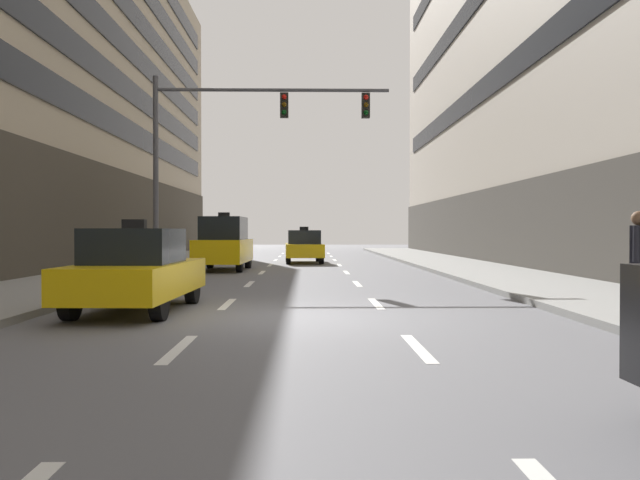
{
  "coord_description": "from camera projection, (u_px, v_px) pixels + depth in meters",
  "views": [
    {
      "loc": [
        0.11,
        -11.15,
        1.52
      ],
      "look_at": [
        0.76,
        21.13,
        1.07
      ],
      "focal_mm": 35.41,
      "sensor_mm": 36.0,
      "label": 1
    }
  ],
  "objects": [
    {
      "name": "lane_stripe_l2_s6",
      "position": [
        346.0,
        272.0,
        23.2
      ],
      "size": [
        0.16,
        2.0,
        0.01
      ],
      "primitive_type": "cube",
      "color": "silver",
      "rests_on": "ground"
    },
    {
      "name": "lane_stripe_l2_s8",
      "position": [
        335.0,
        260.0,
        33.19
      ],
      "size": [
        0.16,
        2.0,
        0.01
      ],
      "primitive_type": "cube",
      "color": "silver",
      "rests_on": "ground"
    },
    {
      "name": "lane_stripe_l1_s5",
      "position": [
        249.0,
        284.0,
        18.14
      ],
      "size": [
        0.16,
        2.0,
        0.01
      ],
      "primitive_type": "cube",
      "color": "silver",
      "rests_on": "ground"
    },
    {
      "name": "lane_stripe_l1_s9",
      "position": [
        280.0,
        256.0,
        38.13
      ],
      "size": [
        0.16,
        2.0,
        0.01
      ],
      "primitive_type": "cube",
      "color": "silver",
      "rests_on": "ground"
    },
    {
      "name": "lane_stripe_l1_s6",
      "position": [
        262.0,
        272.0,
        23.13
      ],
      "size": [
        0.16,
        2.0,
        0.01
      ],
      "primitive_type": "cube",
      "color": "silver",
      "rests_on": "ground"
    },
    {
      "name": "lane_stripe_l2_s7",
      "position": [
        339.0,
        265.0,
        28.19
      ],
      "size": [
        0.16,
        2.0,
        0.01
      ],
      "primitive_type": "cube",
      "color": "silver",
      "rests_on": "ground"
    },
    {
      "name": "lane_stripe_l2_s5",
      "position": [
        357.0,
        284.0,
        18.2
      ],
      "size": [
        0.16,
        2.0,
        0.01
      ],
      "primitive_type": "cube",
      "color": "silver",
      "rests_on": "ground"
    },
    {
      "name": "taxi_driving_1",
      "position": [
        137.0,
        271.0,
        11.91
      ],
      "size": [
        1.9,
        4.25,
        1.74
      ],
      "color": "black",
      "rests_on": "ground"
    },
    {
      "name": "lane_stripe_l1_s4",
      "position": [
        227.0,
        304.0,
        13.14
      ],
      "size": [
        0.16,
        2.0,
        0.01
      ],
      "primitive_type": "cube",
      "color": "silver",
      "rests_on": "ground"
    },
    {
      "name": "lane_stripe_l1_s10",
      "position": [
        283.0,
        253.0,
        43.13
      ],
      "size": [
        0.16,
        2.0,
        0.01
      ],
      "primitive_type": "cube",
      "color": "silver",
      "rests_on": "ground"
    },
    {
      "name": "lane_stripe_l2_s9",
      "position": [
        331.0,
        256.0,
        38.19
      ],
      "size": [
        0.16,
        2.0,
        0.01
      ],
      "primitive_type": "cube",
      "color": "silver",
      "rests_on": "ground"
    },
    {
      "name": "traffic_signal_0",
      "position": [
        235.0,
        133.0,
        21.54
      ],
      "size": [
        8.07,
        0.35,
        6.67
      ],
      "color": "#4C4C51",
      "rests_on": "sidewalk_left"
    },
    {
      "name": "lane_stripe_l2_s10",
      "position": [
        328.0,
        253.0,
        43.19
      ],
      "size": [
        0.16,
        2.0,
        0.01
      ],
      "primitive_type": "cube",
      "color": "silver",
      "rests_on": "ground"
    },
    {
      "name": "lane_stripe_l1_s8",
      "position": [
        276.0,
        260.0,
        33.13
      ],
      "size": [
        0.16,
        2.0,
        0.01
      ],
      "primitive_type": "cube",
      "color": "silver",
      "rests_on": "ground"
    },
    {
      "name": "taxi_driving_2",
      "position": [
        224.0,
        244.0,
        24.54
      ],
      "size": [
        1.9,
        4.33,
        2.25
      ],
      "color": "black",
      "rests_on": "ground"
    },
    {
      "name": "lane_stripe_l1_s7",
      "position": [
        270.0,
        265.0,
        28.13
      ],
      "size": [
        0.16,
        2.0,
        0.01
      ],
      "primitive_type": "cube",
      "color": "silver",
      "rests_on": "ground"
    },
    {
      "name": "pedestrian_1",
      "position": [
        639.0,
        257.0,
        9.62
      ],
      "size": [
        0.36,
        0.44,
        1.69
      ],
      "color": "brown",
      "rests_on": "sidewalk_right"
    },
    {
      "name": "lane_stripe_l2_s4",
      "position": [
        376.0,
        304.0,
        13.2
      ],
      "size": [
        0.16,
        2.0,
        0.01
      ],
      "primitive_type": "cube",
      "color": "silver",
      "rests_on": "ground"
    },
    {
      "name": "lane_stripe_l2_s3",
      "position": [
        418.0,
        348.0,
        8.2
      ],
      "size": [
        0.16,
        2.0,
        0.01
      ],
      "primitive_type": "cube",
      "color": "silver",
      "rests_on": "ground"
    },
    {
      "name": "taxi_driving_0",
      "position": [
        304.0,
        247.0,
        30.19
      ],
      "size": [
        1.92,
        4.24,
        1.74
      ],
      "color": "black",
      "rests_on": "ground"
    },
    {
      "name": "ground_plane",
      "position": [
        301.0,
        317.0,
        11.17
      ],
      "size": [
        120.0,
        120.0,
        0.0
      ],
      "primitive_type": "plane",
      "color": "slate"
    },
    {
      "name": "lane_stripe_l1_s3",
      "position": [
        178.0,
        349.0,
        8.14
      ],
      "size": [
        0.16,
        2.0,
        0.01
      ],
      "primitive_type": "cube",
      "color": "silver",
      "rests_on": "ground"
    }
  ]
}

